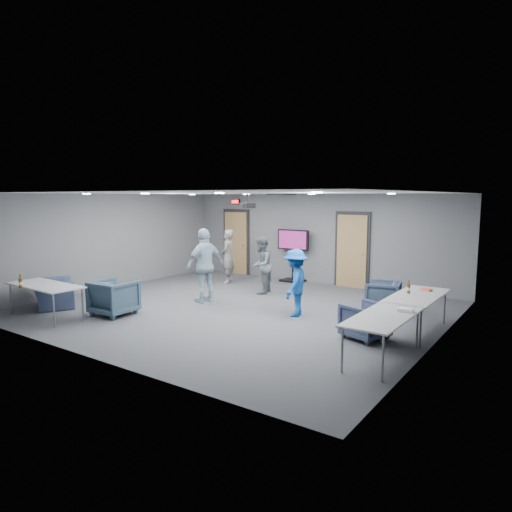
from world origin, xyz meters
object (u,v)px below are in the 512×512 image
Objects in this scene: bottle_right at (409,289)px; person_a at (227,256)px; person_b at (261,265)px; table_right_b at (383,318)px; chair_right_a at (383,296)px; chair_front_b at (53,294)px; person_d at (295,283)px; chair_front_a at (114,297)px; table_front_left at (45,286)px; table_right_a at (417,297)px; person_c at (205,265)px; bottle_front at (21,283)px; chair_right_b at (365,321)px; tv_stand at (293,252)px; projector at (247,205)px.

person_a is at bearing 163.02° from bottle_right.
person_b is 0.83× the size of table_right_b.
chair_front_b is at bearing -69.26° from chair_right_a.
person_d reaches higher than chair_front_a.
table_front_left is (-0.76, -5.41, -0.13)m from person_a.
chair_front_b is 8.20m from table_right_a.
person_d is at bearing -171.42° from bottle_right.
person_c is at bearing -174.51° from bottle_right.
bottle_front is (0.68, -1.10, 0.50)m from chair_front_b.
chair_front_b is (-3.18, -4.14, -0.45)m from person_b.
table_front_left is (-1.03, -1.00, 0.29)m from chair_front_a.
person_b is at bearing -101.84° from chair_right_b.
person_c reaches higher than table_right_a.
person_d is at bearing 39.98° from bottle_front.
person_c is 3.66m from tv_stand.
bottle_right is (2.36, 0.36, 0.08)m from person_d.
person_a reaches higher than chair_right_a.
person_d is at bearing 57.78° from table_right_b.
projector is at bearing -120.18° from chair_front_a.
person_d is (3.63, -2.18, -0.07)m from person_a.
person_c is (-0.58, -1.63, 0.15)m from person_b.
chair_right_b is at bearing 3.02° from projector.
person_c is at bearing -79.35° from chair_right_b.
chair_front_a is at bearing -63.53° from chair_right_a.
chair_right_a is 0.40× the size of table_right_b.
person_d is 5.18× the size of bottle_front.
person_a is 4.44m from chair_front_a.
chair_right_a is at bearing 37.59° from projector.
chair_front_b is 3.57× the size of bottle_front.
chair_right_b is at bearing -167.54° from chair_front_a.
table_right_b is 1.96m from bottle_right.
bottle_front is at bearing -59.86° from chair_right_a.
bottle_front is (-0.05, -0.50, 0.15)m from table_front_left.
person_d is at bearing -123.87° from chair_front_b.
person_a reaches higher than table_right_b.
chair_front_a is 0.45× the size of table_front_left.
chair_right_a is 0.47× the size of tv_stand.
bottle_right reaches higher than chair_right_b.
person_c is 2.52m from person_d.
table_right_a is 1.02× the size of table_front_left.
person_c is 2.33m from chair_front_a.
chair_right_b is at bearing 94.57° from person_c.
table_right_b is (2.53, -1.60, -0.06)m from person_d.
person_c reaches higher than tv_stand.
chair_right_a is 1.80× the size of projector.
chair_front_b is at bearing -158.26° from bottle_right.
person_a reaches higher than chair_front_b.
tv_stand is (-4.64, 3.22, 0.23)m from table_right_a.
person_d is 2.99m from table_right_b.
chair_front_b is (-5.12, -2.62, -0.41)m from person_d.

